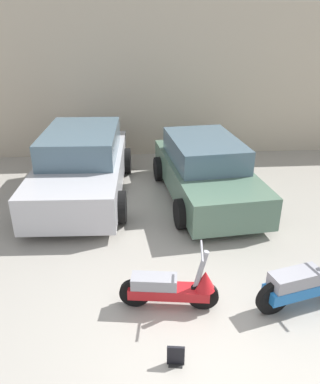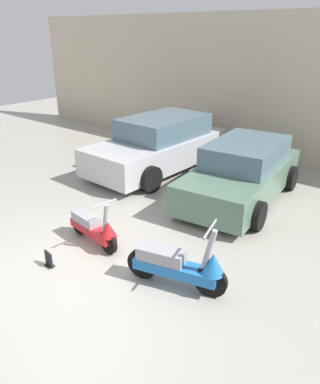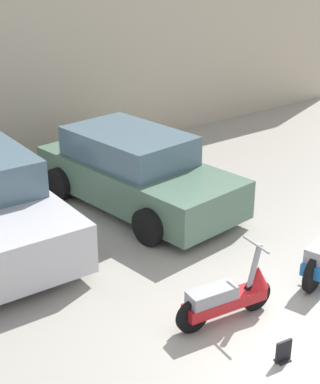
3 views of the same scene
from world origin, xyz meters
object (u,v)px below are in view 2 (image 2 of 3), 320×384
object	(u,v)px
car_rear_center	(242,172)
placard_near_left_scooter	(49,260)
scooter_front_left	(94,227)
car_rear_left	(159,145)
scooter_front_right	(180,265)

from	to	relation	value
car_rear_center	placard_near_left_scooter	distance (m)	4.55
scooter_front_left	placard_near_left_scooter	size ratio (longest dim) A/B	5.13
scooter_front_left	car_rear_left	size ratio (longest dim) A/B	0.32
scooter_front_left	car_rear_center	world-z (taller)	car_rear_center
scooter_front_left	scooter_front_right	xyz separation A→B (m)	(1.89, -0.05, 0.06)
scooter_front_left	placard_near_left_scooter	world-z (taller)	scooter_front_left
scooter_front_right	car_rear_center	size ratio (longest dim) A/B	0.39
car_rear_center	car_rear_left	bearing A→B (deg)	-104.04
scooter_front_right	car_rear_left	bearing A→B (deg)	117.51
scooter_front_left	car_rear_left	xyz separation A→B (m)	(-1.61, 3.81, 0.35)
scooter_front_left	car_rear_center	distance (m)	3.61
scooter_front_right	placard_near_left_scooter	xyz separation A→B (m)	(-1.96, -0.89, -0.27)
car_rear_left	car_rear_center	world-z (taller)	car_rear_left
scooter_front_right	car_rear_left	size ratio (longest dim) A/B	0.36
scooter_front_right	car_rear_left	world-z (taller)	car_rear_left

